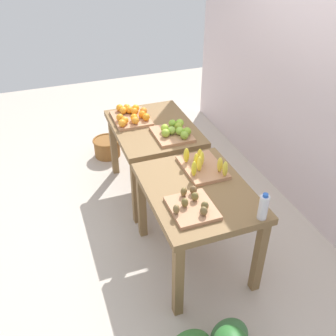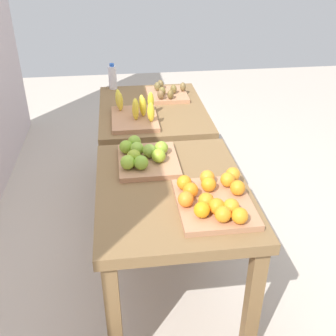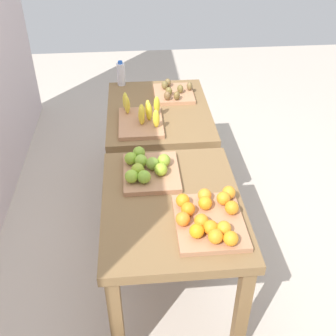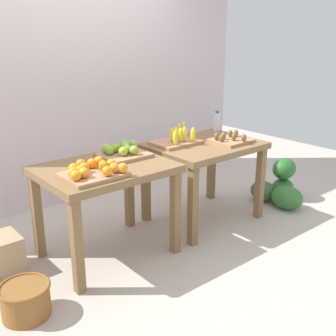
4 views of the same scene
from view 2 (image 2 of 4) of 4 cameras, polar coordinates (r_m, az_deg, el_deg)
ground_plane at (r=3.06m, az=-0.95°, el=-9.39°), size 8.00×8.00×0.00m
display_table_left at (r=2.20m, az=0.56°, el=-5.13°), size 1.04×0.80×0.79m
display_table_right at (r=3.18m, az=-2.21°, el=6.57°), size 1.04×0.80×0.79m
orange_bin at (r=1.98m, az=6.48°, el=-4.25°), size 0.44×0.38×0.11m
apple_bin at (r=2.33m, az=-3.34°, el=1.64°), size 0.40×0.34×0.11m
banana_crate at (r=2.90m, az=-4.62°, el=7.62°), size 0.44×0.32×0.17m
kiwi_bin at (r=3.33m, az=-0.15°, el=10.49°), size 0.36×0.32×0.10m
water_bottle at (r=3.53m, az=-7.82°, el=12.58°), size 0.07×0.07×0.21m
watermelon_pile at (r=4.27m, az=-0.01°, el=5.72°), size 0.55×0.67×0.48m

